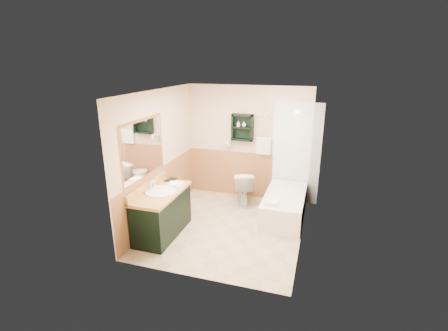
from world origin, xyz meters
TOP-DOWN VIEW (x-y plane):
  - floor at (0.00, 0.00)m, footprint 3.00×3.00m
  - back_wall at (0.00, 1.52)m, footprint 2.60×0.04m
  - left_wall at (-1.32, 0.00)m, footprint 0.04×3.00m
  - right_wall at (1.32, 0.00)m, footprint 0.04×3.00m
  - ceiling at (0.00, 0.00)m, footprint 2.60×3.00m
  - wainscot_left at (-1.29, 0.00)m, footprint 2.98×2.98m
  - wainscot_back at (0.00, 1.49)m, footprint 2.58×2.58m
  - mirror_frame at (-1.27, -0.55)m, footprint 1.30×1.30m
  - mirror_glass at (-1.27, -0.55)m, footprint 1.20×1.20m
  - tile_right at (1.28, 0.75)m, footprint 1.50×1.50m
  - tile_back at (1.03, 1.48)m, footprint 0.95×0.95m
  - tile_accent at (1.27, 0.75)m, footprint 1.50×1.50m
  - wall_shelf at (-0.10, 1.41)m, footprint 0.45×0.15m
  - hair_dryer at (-0.40, 1.43)m, footprint 0.10×0.24m
  - towel_bar at (0.35, 1.45)m, footprint 0.40×0.06m
  - curtain_rod at (0.53, 0.75)m, footprint 0.03×1.60m
  - shower_curtain at (0.53, 0.92)m, footprint 1.05×1.05m
  - vanity at (-0.99, -0.56)m, footprint 0.59×1.24m
  - bathtub at (0.93, 0.69)m, footprint 0.72×1.50m
  - toilet at (0.01, 1.09)m, footprint 0.60×0.80m
  - counter_towel at (-0.90, -0.21)m, footprint 0.25×0.19m
  - vanity_book at (-1.16, 0.00)m, footprint 0.16×0.05m
  - tub_towel at (0.76, 0.15)m, footprint 0.23×0.19m
  - soap_bottle_a at (-0.18, 1.40)m, footprint 0.07×0.12m
  - soap_bottle_b at (-0.07, 1.40)m, footprint 0.10×0.12m

SIDE VIEW (x-z plane):
  - floor at x=0.00m, z-range 0.00..0.00m
  - bathtub at x=0.93m, z-range 0.00..0.48m
  - toilet at x=0.01m, z-range 0.00..0.70m
  - vanity at x=-0.99m, z-range 0.00..0.79m
  - wainscot_left at x=-1.29m, z-range 0.00..1.00m
  - wainscot_back at x=0.00m, z-range 0.00..1.00m
  - tub_towel at x=0.76m, z-range 0.48..0.55m
  - counter_towel at x=-0.90m, z-range 0.79..0.83m
  - vanity_book at x=-1.16m, z-range 0.79..1.01m
  - tile_right at x=1.28m, z-range 0.00..2.10m
  - tile_back at x=1.03m, z-range 0.00..2.10m
  - shower_curtain at x=0.53m, z-range 0.30..2.00m
  - back_wall at x=0.00m, z-range 0.00..2.40m
  - left_wall at x=-1.32m, z-range 0.00..2.40m
  - right_wall at x=1.32m, z-range 0.00..2.40m
  - hair_dryer at x=-0.40m, z-range 1.11..1.29m
  - towel_bar at x=0.35m, z-range 1.15..1.55m
  - mirror_frame at x=-1.27m, z-range 1.00..2.00m
  - mirror_glass at x=-1.27m, z-range 1.05..1.95m
  - wall_shelf at x=-0.10m, z-range 1.27..1.83m
  - soap_bottle_a at x=-0.18m, z-range 1.56..1.62m
  - soap_bottle_b at x=-0.07m, z-range 1.56..1.65m
  - tile_accent at x=1.27m, z-range 1.85..1.95m
  - curtain_rod at x=0.53m, z-range 1.98..2.02m
  - ceiling at x=0.00m, z-range 2.40..2.44m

